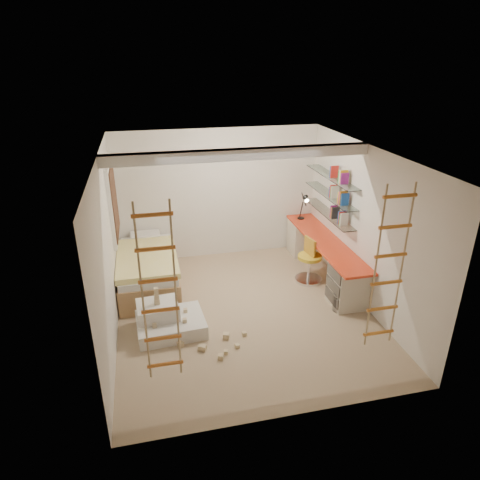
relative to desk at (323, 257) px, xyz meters
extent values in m
plane|color=tan|center=(-1.72, -0.86, -0.40)|extent=(4.50, 4.50, 0.00)
cube|color=white|center=(-1.72, -0.56, 2.12)|extent=(4.00, 0.18, 0.16)
cube|color=white|center=(-3.69, 0.64, 1.15)|extent=(0.06, 1.15, 1.35)
cube|color=#4C2D1E|center=(-3.65, 0.64, 1.15)|extent=(0.02, 1.00, 1.20)
cylinder|color=white|center=(-0.17, -1.16, -0.25)|extent=(0.25, 0.25, 0.31)
cube|color=red|center=(0.00, -0.03, 0.33)|extent=(0.55, 2.80, 0.04)
cube|color=beige|center=(0.00, 1.07, -0.05)|extent=(0.52, 0.55, 0.71)
cube|color=beige|center=(0.00, -1.03, -0.05)|extent=(0.52, 0.55, 0.71)
cube|color=#4C4742|center=(-0.27, -1.03, 0.21)|extent=(0.02, 0.50, 0.18)
cube|color=#4C4742|center=(-0.27, -1.03, -0.01)|extent=(0.02, 0.50, 0.18)
cube|color=#4C4742|center=(-0.27, -1.03, -0.23)|extent=(0.02, 0.50, 0.18)
cube|color=white|center=(0.15, 0.27, 0.75)|extent=(0.25, 1.80, 0.01)
cube|color=white|center=(0.15, 0.27, 1.10)|extent=(0.25, 1.80, 0.01)
cube|color=white|center=(0.15, 0.27, 1.45)|extent=(0.25, 1.80, 0.01)
cube|color=#AD7F51|center=(-3.20, 0.37, -0.18)|extent=(1.00, 2.00, 0.45)
cube|color=white|center=(-3.20, 0.37, 0.11)|extent=(0.95, 1.95, 0.12)
cube|color=yellow|center=(-3.20, 0.22, 0.22)|extent=(1.02, 1.60, 0.10)
cube|color=white|center=(-3.20, 1.17, 0.23)|extent=(0.55, 0.35, 0.12)
cylinder|color=black|center=(-0.05, 1.12, 0.36)|extent=(0.14, 0.14, 0.02)
cylinder|color=black|center=(-0.05, 1.12, 0.55)|extent=(0.02, 0.15, 0.36)
cylinder|color=black|center=(-0.05, 1.02, 0.80)|extent=(0.02, 0.27, 0.20)
cone|color=black|center=(-0.05, 0.90, 0.85)|extent=(0.12, 0.14, 0.15)
cylinder|color=#FFEABF|center=(-0.05, 0.86, 0.82)|extent=(0.08, 0.04, 0.08)
cylinder|color=gold|center=(-0.32, -0.12, 0.08)|extent=(0.51, 0.51, 0.06)
cube|color=#B07E22|center=(-0.32, -0.09, 0.28)|extent=(0.10, 0.33, 0.31)
cylinder|color=silver|center=(-0.32, -0.12, -0.13)|extent=(0.06, 0.06, 0.44)
cylinder|color=silver|center=(-0.32, -0.12, -0.38)|extent=(0.58, 0.58, 0.05)
cube|color=silver|center=(-2.92, -1.13, -0.29)|extent=(1.05, 0.84, 0.22)
cube|color=silver|center=(-3.09, -1.03, -0.07)|extent=(0.64, 0.54, 0.22)
cube|color=#CCB284|center=(-3.09, -1.03, 0.08)|extent=(0.09, 0.09, 0.08)
cube|color=#CCB284|center=(-3.09, -1.03, 0.15)|extent=(0.07, 0.07, 0.07)
cube|color=#CCB284|center=(-3.09, -1.03, 0.25)|extent=(0.06, 0.06, 0.12)
cube|color=#CCB284|center=(-2.72, -1.27, -0.15)|extent=(0.06, 0.06, 0.06)
cube|color=#CCB284|center=(-2.68, -1.01, -0.15)|extent=(0.06, 0.06, 0.06)
cube|color=#CCB284|center=(-3.16, -1.30, -0.15)|extent=(0.06, 0.06, 0.06)
cube|color=#CCB284|center=(-2.03, -1.75, -0.37)|extent=(0.07, 0.07, 0.07)
cube|color=#CCB284|center=(-1.86, -1.50, -0.37)|extent=(0.07, 0.07, 0.07)
cube|color=#CCB284|center=(-2.82, -1.54, -0.37)|extent=(0.07, 0.07, 0.07)
cube|color=#CCB284|center=(-2.51, -1.70, -0.37)|extent=(0.07, 0.07, 0.07)
cube|color=#CCB284|center=(-2.22, -1.85, -0.37)|extent=(0.07, 0.07, 0.07)
cube|color=#CCB284|center=(-2.54, -1.68, -0.37)|extent=(0.07, 0.07, 0.07)
cube|color=#CCB284|center=(-2.31, -1.94, -0.37)|extent=(0.07, 0.07, 0.07)
cube|color=#CCB284|center=(-2.14, -1.50, -0.37)|extent=(0.07, 0.07, 0.07)
cube|color=white|center=(0.15, 0.27, 0.86)|extent=(0.14, 0.52, 0.22)
cube|color=#1E722D|center=(0.15, 0.27, 1.21)|extent=(0.14, 0.64, 0.22)
cube|color=red|center=(0.15, 0.27, 1.56)|extent=(0.14, 0.46, 0.22)
camera|label=1|loc=(-3.10, -6.63, 3.48)|focal=32.00mm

